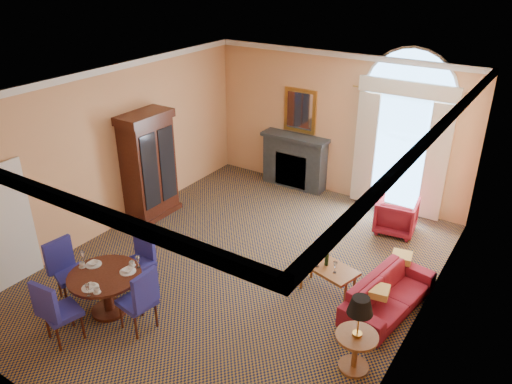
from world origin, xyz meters
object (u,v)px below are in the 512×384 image
Objects in this scene: armoire at (149,167)px; dining_table at (106,284)px; sofa at (389,294)px; coffee_table at (328,268)px; side_table at (358,325)px; armchair at (396,215)px.

dining_table is at bearing -58.51° from armoire.
dining_table reaches higher than sofa.
coffee_table reaches higher than sofa.
side_table is (1.05, -1.35, 0.29)m from coffee_table.
coffee_table is at bearing 127.80° from side_table.
dining_table is 1.07× the size of coffee_table.
dining_table is 1.42× the size of armchair.
coffee_table is (4.27, -0.40, -0.64)m from armoire.
side_table reaches higher than armchair.
armoire is 5.34m from sofa.
sofa is at bearing -3.25° from armoire.
armoire is 3.25m from dining_table.
sofa is 1.01m from coffee_table.
armchair is 0.68× the size of side_table.
armoire is 5.61m from side_table.
dining_table is at bearing 133.32° from sofa.
side_table is (0.05, -1.45, 0.46)m from sofa.
dining_table reaches higher than coffee_table.
side_table is at bearing -168.69° from sofa.
side_table reaches higher than coffee_table.
sofa is at bearing 20.87° from coffee_table.
side_table is at bearing -37.11° from coffee_table.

